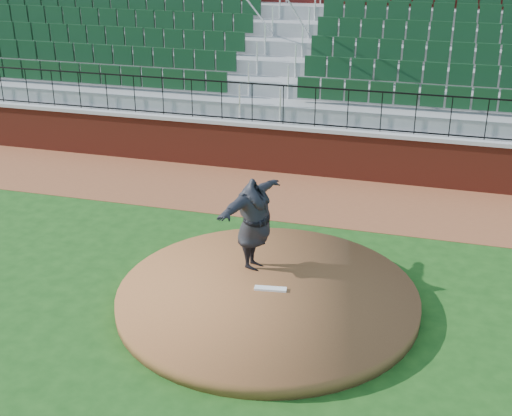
{
  "coord_description": "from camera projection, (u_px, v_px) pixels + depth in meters",
  "views": [
    {
      "loc": [
        3.18,
        -9.76,
        6.33
      ],
      "look_at": [
        0.0,
        1.5,
        1.3
      ],
      "focal_mm": 48.37,
      "sensor_mm": 36.0,
      "label": 1
    }
  ],
  "objects": [
    {
      "name": "pitchers_mound",
      "position": [
        267.0,
        297.0,
        12.07
      ],
      "size": [
        5.26,
        5.26,
        0.25
      ],
      "primitive_type": "cylinder",
      "color": "brown",
      "rests_on": "ground"
    },
    {
      "name": "pitching_rubber",
      "position": [
        270.0,
        289.0,
        12.06
      ],
      "size": [
        0.58,
        0.22,
        0.04
      ],
      "primitive_type": "cube",
      "rotation": [
        0.0,
        0.0,
        0.14
      ],
      "color": "white",
      "rests_on": "pitchers_mound"
    },
    {
      "name": "wall_railing",
      "position": [
        315.0,
        107.0,
        17.4
      ],
      "size": [
        34.0,
        0.05,
        1.0
      ],
      "primitive_type": null,
      "color": "black",
      "rests_on": "wall_cap"
    },
    {
      "name": "wall_cap",
      "position": [
        314.0,
        128.0,
        17.62
      ],
      "size": [
        34.0,
        0.45,
        0.1
      ],
      "primitive_type": "cube",
      "color": "#B7B7B7",
      "rests_on": "field_wall"
    },
    {
      "name": "ground",
      "position": [
        232.0,
        310.0,
        11.93
      ],
      "size": [
        90.0,
        90.0,
        0.0
      ],
      "primitive_type": "plane",
      "color": "#184513",
      "rests_on": "ground"
    },
    {
      "name": "seating_stands",
      "position": [
        335.0,
        66.0,
        19.61
      ],
      "size": [
        34.0,
        5.1,
        4.6
      ],
      "primitive_type": null,
      "color": "gray",
      "rests_on": "ground"
    },
    {
      "name": "warning_track",
      "position": [
        300.0,
        196.0,
        16.7
      ],
      "size": [
        34.0,
        3.2,
        0.01
      ],
      "primitive_type": "cube",
      "color": "brown",
      "rests_on": "ground"
    },
    {
      "name": "concourse_wall",
      "position": [
        350.0,
        35.0,
        21.91
      ],
      "size": [
        34.0,
        0.5,
        5.5
      ],
      "primitive_type": "cube",
      "color": "maroon",
      "rests_on": "ground"
    },
    {
      "name": "field_wall",
      "position": [
        314.0,
        152.0,
        17.88
      ],
      "size": [
        34.0,
        0.35,
        1.2
      ],
      "primitive_type": "cube",
      "color": "maroon",
      "rests_on": "ground"
    },
    {
      "name": "pitcher",
      "position": [
        254.0,
        224.0,
        12.49
      ],
      "size": [
        1.04,
        2.24,
        1.76
      ],
      "primitive_type": "imported",
      "rotation": [
        0.0,
        0.0,
        1.36
      ],
      "color": "black",
      "rests_on": "pitchers_mound"
    }
  ]
}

